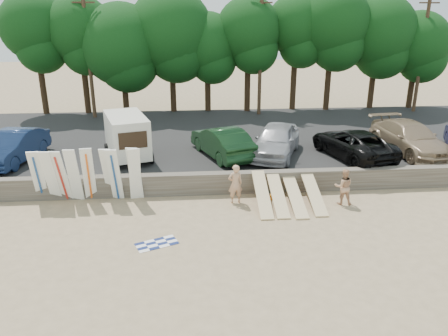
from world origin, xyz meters
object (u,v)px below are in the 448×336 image
Objects in this scene: car_1 at (222,142)px; car_3 at (353,143)px; car_2 at (276,140)px; box_trailer at (127,135)px; beachgoer_b at (344,187)px; beachgoer_a at (235,184)px; cooler at (276,193)px; car_0 at (13,147)px; car_4 at (410,138)px.

car_3 is (6.84, -0.63, -0.07)m from car_1.
car_2 is at bearing 156.89° from car_1.
car_2 is 0.94× the size of car_3.
car_2 is 4.02m from car_3.
box_trailer reaches higher than beachgoer_b.
beachgoer_a is at bearing 72.49° from car_1.
box_trailer is 7.77m from car_2.
beachgoer_b is at bearing 164.75° from beachgoer_a.
cooler is at bearing -78.74° from car_2.
beachgoer_b is (9.81, -4.95, -1.18)m from box_trailer.
car_0 is 12.65× the size of cooler.
car_3 is at bearing 154.17° from car_1.
box_trailer is 10.48× the size of cooler.
car_1 is 6.99m from beachgoer_b.
car_1 is 4.46m from beachgoer_a.
car_4 is (10.17, -0.18, 0.02)m from car_1.
car_1 is at bearing -16.65° from box_trailer.
car_4 is at bearing 21.37° from car_2.
car_1 is 4.64m from cooler.
box_trailer is at bearing -159.21° from car_2.
beachgoer_b is at bearing -43.28° from box_trailer.
car_4 is at bearing 158.40° from car_1.
box_trailer is 2.45× the size of beachgoer_b.
box_trailer is 0.71× the size of car_4.
cooler is (-4.68, -3.25, -1.27)m from car_3.
car_3 is 5.84m from cooler.
box_trailer is at bearing -49.63° from beachgoer_a.
car_1 is at bearing 172.08° from car_4.
car_0 is 13.48m from car_2.
car_2 reaches higher than car_1.
beachgoer_b is at bearing -144.78° from car_4.
box_trailer is at bearing 156.83° from cooler.
car_3 is (3.98, -0.50, -0.12)m from car_2.
beachgoer_a reaches higher than cooler.
beachgoer_a is 4.70m from beachgoer_b.
car_1 reaches higher than beachgoer_b.
cooler is at bearing -173.32° from beachgoer_a.
car_3 is (17.46, -0.64, -0.06)m from car_0.
car_2 is 0.89× the size of car_4.
car_2 reaches higher than car_3.
cooler is at bearing 98.57° from car_1.
cooler is at bearing -45.36° from box_trailer.
cooler is at bearing -7.14° from car_0.
car_1 is 2.75× the size of beachgoer_a.
car_2 is 7.31m from car_4.
box_trailer is at bearing 9.77° from car_0.
car_1 is at bearing -37.28° from beachgoer_b.
car_4 is 3.18× the size of beachgoer_a.
car_3 reaches higher than beachgoer_a.
box_trailer is at bearing -18.88° from beachgoer_b.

